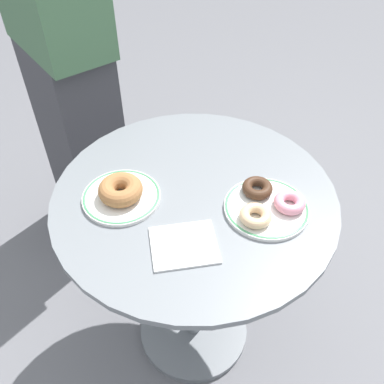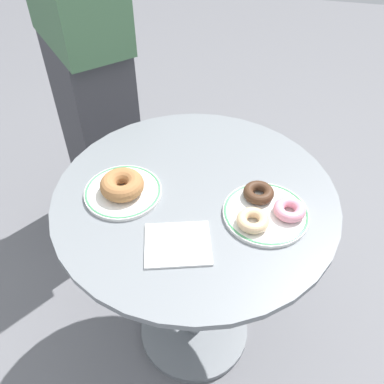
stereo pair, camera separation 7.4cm
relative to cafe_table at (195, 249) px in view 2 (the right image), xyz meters
name	(u,v)px [view 2 (the right image)]	position (x,y,z in m)	size (l,w,h in m)	color
ground_plane	(194,331)	(0.00, 0.00, -0.50)	(7.00, 7.00, 0.02)	slate
cafe_table	(195,249)	(0.00, 0.00, 0.00)	(0.73, 0.73, 0.71)	slate
plate_left	(123,192)	(-0.18, -0.03, 0.23)	(0.20, 0.20, 0.01)	white
plate_right	(266,213)	(0.18, -0.04, 0.23)	(0.21, 0.21, 0.01)	white
donut_cinnamon	(122,185)	(-0.18, -0.04, 0.26)	(0.11, 0.11, 0.04)	#A36B3D
donut_pink_frosted	(290,210)	(0.23, -0.03, 0.25)	(0.08, 0.08, 0.03)	pink
donut_chocolate	(259,193)	(0.16, 0.01, 0.25)	(0.08, 0.08, 0.03)	#422819
donut_glazed	(253,220)	(0.15, -0.08, 0.25)	(0.08, 0.08, 0.03)	#E0B789
paper_napkin	(178,244)	(-0.01, -0.17, 0.23)	(0.15, 0.13, 0.01)	white
person_figure	(84,49)	(-0.50, 0.53, 0.32)	(0.44, 0.45, 1.64)	#3D3D42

